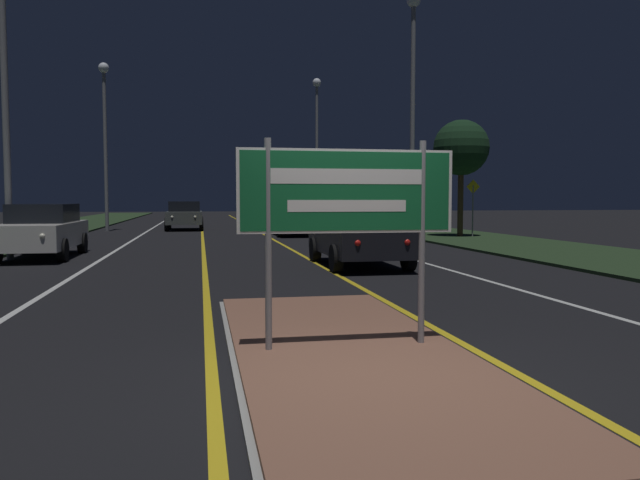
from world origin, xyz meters
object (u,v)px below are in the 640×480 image
object	(u,v)px
streetlight_right_near	(413,80)
streetlight_left_far	(105,122)
streetlight_right_far	(317,128)
car_receding_1	(295,218)
streetlight_left_near	(3,28)
car_approaching_0	(43,230)
car_approaching_1	(185,215)
car_receding_0	(359,235)
highway_sign	(347,200)
warning_sign	(473,202)

from	to	relation	value
streetlight_right_near	streetlight_left_far	bearing A→B (deg)	141.76
streetlight_right_far	car_receding_1	size ratio (longest dim) A/B	2.24
streetlight_left_near	streetlight_left_far	bearing A→B (deg)	88.70
car_approaching_0	car_approaching_1	distance (m)	16.03
streetlight_left_near	car_receding_0	world-z (taller)	streetlight_left_near
streetlight_left_far	streetlight_right_near	bearing A→B (deg)	-38.24
highway_sign	streetlight_left_far	bearing A→B (deg)	102.88
highway_sign	streetlight_left_far	size ratio (longest dim) A/B	0.27
car_receding_1	streetlight_right_far	bearing A→B (deg)	75.34
car_approaching_1	streetlight_right_near	bearing A→B (deg)	-50.49
streetlight_left_near	car_receding_0	xyz separation A→B (m)	(8.94, -3.27, -5.43)
streetlight_left_far	streetlight_left_near	bearing A→B (deg)	-91.30
streetlight_right_near	car_receding_1	bearing A→B (deg)	130.46
streetlight_right_near	streetlight_right_far	bearing A→B (deg)	91.38
streetlight_right_far	warning_sign	size ratio (longest dim) A/B	4.05
streetlight_left_near	streetlight_right_far	size ratio (longest dim) A/B	1.04
car_receding_0	car_approaching_0	xyz separation A→B (m)	(-8.24, 3.93, 0.02)
streetlight_right_near	car_approaching_1	xyz separation A→B (m)	(-9.03, 10.95, -5.50)
highway_sign	car_receding_1	distance (m)	21.93
streetlight_left_near	car_approaching_1	xyz separation A→B (m)	(4.26, 16.29, -5.39)
streetlight_left_near	warning_sign	bearing A→B (deg)	21.69
highway_sign	car_approaching_1	distance (m)	28.19
car_receding_1	highway_sign	bearing A→B (deg)	-97.21
streetlight_left_near	car_approaching_1	distance (m)	17.68
car_approaching_1	streetlight_left_near	bearing A→B (deg)	-104.65
car_approaching_0	car_approaching_1	xyz separation A→B (m)	(3.56, 15.63, 0.02)
car_receding_1	car_approaching_1	bearing A→B (deg)	128.81
car_approaching_1	warning_sign	xyz separation A→B (m)	(12.17, -9.75, 0.72)
streetlight_right_far	car_receding_1	distance (m)	14.95
streetlight_right_near	car_approaching_1	size ratio (longest dim) A/B	2.29
highway_sign	car_receding_0	bearing A→B (deg)	74.66
highway_sign	car_approaching_0	distance (m)	13.80
streetlight_left_near	streetlight_right_far	xyz separation A→B (m)	(12.86, 23.35, 0.25)
warning_sign	highway_sign	bearing A→B (deg)	-118.20
warning_sign	streetlight_right_far	bearing A→B (deg)	101.98
streetlight_right_near	car_approaching_0	bearing A→B (deg)	-159.62
streetlight_right_far	warning_sign	xyz separation A→B (m)	(3.57, -16.82, -4.92)
streetlight_right_near	car_approaching_1	distance (m)	15.23
streetlight_left_far	car_approaching_0	bearing A→B (deg)	-88.68
highway_sign	warning_sign	bearing A→B (deg)	61.80
car_receding_0	car_approaching_0	distance (m)	9.13
car_approaching_1	warning_sign	size ratio (longest dim) A/B	1.75
streetlight_right_near	car_receding_0	distance (m)	11.12
streetlight_left_near	warning_sign	world-z (taller)	streetlight_left_near
streetlight_right_near	warning_sign	size ratio (longest dim) A/B	4.00
streetlight_right_near	car_receding_0	bearing A→B (deg)	-116.84
highway_sign	car_receding_0	world-z (taller)	highway_sign
streetlight_left_far	warning_sign	xyz separation A→B (m)	(16.07, -9.00, -4.07)
highway_sign	streetlight_left_far	world-z (taller)	streetlight_left_far
streetlight_right_far	car_receding_0	bearing A→B (deg)	-98.37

